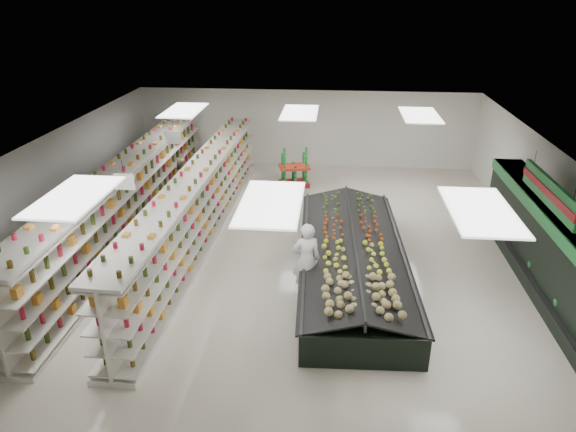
# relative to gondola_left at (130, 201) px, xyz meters

# --- Properties ---
(floor) EXTENTS (16.00, 16.00, 0.00)m
(floor) POSITION_rel_gondola_left_xyz_m (4.93, -0.76, -1.07)
(floor) COLOR beige
(floor) RESTS_ON ground
(ceiling) EXTENTS (14.00, 16.00, 0.02)m
(ceiling) POSITION_rel_gondola_left_xyz_m (4.93, -0.76, 2.13)
(ceiling) COLOR white
(ceiling) RESTS_ON wall_back
(wall_back) EXTENTS (14.00, 0.02, 3.20)m
(wall_back) POSITION_rel_gondola_left_xyz_m (4.93, 7.24, 0.53)
(wall_back) COLOR white
(wall_back) RESTS_ON floor
(wall_front) EXTENTS (14.00, 0.02, 3.20)m
(wall_front) POSITION_rel_gondola_left_xyz_m (4.93, -8.76, 0.53)
(wall_front) COLOR white
(wall_front) RESTS_ON floor
(wall_left) EXTENTS (0.02, 16.00, 3.20)m
(wall_left) POSITION_rel_gondola_left_xyz_m (-2.07, -0.76, 0.53)
(wall_left) COLOR white
(wall_left) RESTS_ON floor
(wall_right) EXTENTS (0.02, 16.00, 3.20)m
(wall_right) POSITION_rel_gondola_left_xyz_m (11.93, -0.76, 0.53)
(wall_right) COLOR white
(wall_right) RESTS_ON floor
(produce_wall_case) EXTENTS (0.93, 8.00, 2.20)m
(produce_wall_case) POSITION_rel_gondola_left_xyz_m (11.46, -2.26, 0.17)
(produce_wall_case) COLOR black
(produce_wall_case) RESTS_ON floor
(aisle_sign_near) EXTENTS (0.52, 0.06, 0.75)m
(aisle_sign_near) POSITION_rel_gondola_left_xyz_m (1.13, -2.76, 1.69)
(aisle_sign_near) COLOR white
(aisle_sign_near) RESTS_ON ceiling
(aisle_sign_far) EXTENTS (0.52, 0.06, 0.75)m
(aisle_sign_far) POSITION_rel_gondola_left_xyz_m (1.13, 1.24, 1.69)
(aisle_sign_far) COLOR white
(aisle_sign_far) RESTS_ON ceiling
(hortifruti_banner) EXTENTS (0.12, 3.20, 0.95)m
(hortifruti_banner) POSITION_rel_gondola_left_xyz_m (11.17, -2.26, 1.58)
(hortifruti_banner) COLOR #217D38
(hortifruti_banner) RESTS_ON ceiling
(gondola_left) EXTENTS (1.01, 13.40, 2.32)m
(gondola_left) POSITION_rel_gondola_left_xyz_m (0.00, 0.00, 0.00)
(gondola_left) COLOR white
(gondola_left) RESTS_ON floor
(gondola_center) EXTENTS (1.28, 12.85, 2.22)m
(gondola_center) POSITION_rel_gondola_left_xyz_m (2.21, -0.26, -0.05)
(gondola_center) COLOR white
(gondola_center) RESTS_ON floor
(produce_island) EXTENTS (3.03, 7.65, 1.13)m
(produce_island) POSITION_rel_gondola_left_xyz_m (6.71, -1.93, -0.55)
(produce_island) COLOR black
(produce_island) RESTS_ON floor
(soda_endcap) EXTENTS (1.29, 1.03, 1.46)m
(soda_endcap) POSITION_rel_gondola_left_xyz_m (4.64, 4.61, -0.36)
(soda_endcap) COLOR #A8131D
(soda_endcap) RESTS_ON floor
(shopper_main) EXTENTS (0.80, 0.63, 1.94)m
(shopper_main) POSITION_rel_gondola_left_xyz_m (5.55, -3.02, -0.10)
(shopper_main) COLOR white
(shopper_main) RESTS_ON floor
(shopper_background) EXTENTS (0.63, 0.82, 1.47)m
(shopper_background) POSITION_rel_gondola_left_xyz_m (0.73, 3.14, -0.33)
(shopper_background) COLOR tan
(shopper_background) RESTS_ON floor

